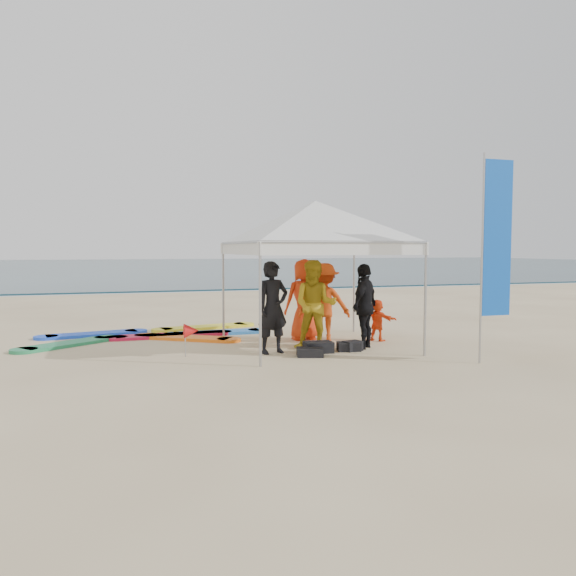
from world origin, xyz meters
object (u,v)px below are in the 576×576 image
at_px(canopy_tent, 316,201).
at_px(feather_flag, 496,240).
at_px(person_black_b, 364,306).
at_px(person_yellow, 315,305).
at_px(person_orange_a, 324,303).
at_px(person_seated, 377,320).
at_px(person_orange_b, 304,299).
at_px(marker_pennant, 191,331).
at_px(person_black_a, 273,307).
at_px(surfboard_spread, 161,335).

xyz_separation_m(canopy_tent, feather_flag, (2.49, -2.58, -0.84)).
relative_size(person_black_b, feather_flag, 0.47).
xyz_separation_m(person_yellow, feather_flag, (2.63, -2.21, 1.30)).
xyz_separation_m(person_orange_a, person_seated, (1.23, -0.14, -0.41)).
xyz_separation_m(person_black_b, person_seated, (0.69, 0.76, -0.41)).
xyz_separation_m(person_orange_b, marker_pennant, (-2.73, -1.21, -0.43)).
bearing_deg(person_black_a, surfboard_spread, 109.49).
bearing_deg(person_yellow, person_seated, 46.31).
bearing_deg(person_orange_a, canopy_tent, 69.90).
relative_size(person_black_b, surfboard_spread, 0.33).
bearing_deg(surfboard_spread, person_black_b, -36.64).
bearing_deg(person_orange_a, surfboard_spread, -8.10).
height_order(person_orange_b, feather_flag, feather_flag).
bearing_deg(person_yellow, marker_pennant, -154.06).
xyz_separation_m(person_orange_a, person_black_b, (0.54, -0.90, 0.00)).
relative_size(person_orange_b, marker_pennant, 2.89).
bearing_deg(marker_pennant, person_yellow, -0.88).
bearing_deg(person_seated, marker_pennant, 63.75).
height_order(feather_flag, marker_pennant, feather_flag).
distance_m(person_orange_a, person_orange_b, 0.57).
bearing_deg(person_orange_b, surfboard_spread, -29.37).
xyz_separation_m(person_orange_a, surfboard_spread, (-3.36, 2.01, -0.84)).
bearing_deg(person_orange_a, person_orange_b, -37.06).
relative_size(person_yellow, person_seated, 1.96).
xyz_separation_m(person_black_b, person_orange_b, (-0.83, 1.39, 0.04)).
xyz_separation_m(person_seated, surfboard_spread, (-4.60, 2.14, -0.43)).
height_order(person_orange_b, person_seated, person_orange_b).
bearing_deg(person_yellow, person_orange_b, 107.41).
distance_m(canopy_tent, surfboard_spread, 4.89).
relative_size(person_orange_a, person_orange_b, 0.95).
xyz_separation_m(person_yellow, canopy_tent, (0.14, 0.37, 2.14)).
relative_size(person_yellow, person_black_b, 1.04).
relative_size(person_black_a, person_seated, 1.95).
xyz_separation_m(canopy_tent, marker_pennant, (-2.66, -0.33, -2.56)).
relative_size(person_orange_b, surfboard_spread, 0.34).
relative_size(person_black_a, marker_pennant, 2.86).
relative_size(feather_flag, marker_pennant, 5.90).
distance_m(person_orange_b, person_seated, 1.71).
bearing_deg(person_orange_a, person_yellow, 79.29).
height_order(person_black_b, person_seated, person_black_b).
relative_size(person_orange_b, person_seated, 1.97).
bearing_deg(canopy_tent, person_yellow, -110.91).
height_order(person_yellow, canopy_tent, canopy_tent).
relative_size(person_orange_a, feather_flag, 0.47).
bearing_deg(canopy_tent, marker_pennant, -172.97).
bearing_deg(person_seated, surfboard_spread, 31.06).
distance_m(person_orange_a, canopy_tent, 2.24).
bearing_deg(person_black_a, person_yellow, -7.04).
bearing_deg(canopy_tent, person_orange_a, 47.19).
bearing_deg(person_black_b, person_orange_a, -101.05).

